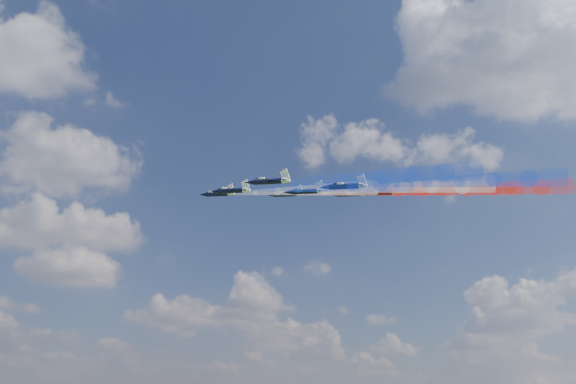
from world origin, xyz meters
TOP-DOWN VIEW (x-y plane):
  - jet_lead at (14.30, 39.65)m, footprint 12.67×13.33m
  - trail_lead at (25.95, 21.35)m, footprint 21.70×31.42m
  - jet_inner_left at (11.50, 25.17)m, footprint 12.67×13.33m
  - trail_inner_left at (23.15, 6.88)m, footprint 21.70×31.42m
  - jet_inner_right at (29.74, 34.95)m, footprint 12.67×13.33m
  - trail_inner_right at (41.39, 16.66)m, footprint 21.70×31.42m
  - jet_outer_left at (12.02, 8.73)m, footprint 12.67×13.33m
  - trail_outer_left at (23.67, -9.56)m, footprint 21.70×31.42m
  - jet_center_third at (26.13, 19.67)m, footprint 12.67×13.33m
  - trail_center_third at (37.78, 1.38)m, footprint 21.70×31.42m
  - jet_outer_right at (43.41, 28.51)m, footprint 12.67×13.33m
  - trail_outer_right at (55.06, 10.22)m, footprint 21.70×31.42m
  - jet_rear_left at (25.64, 3.69)m, footprint 12.67×13.33m
  - trail_rear_left at (37.29, -14.60)m, footprint 21.70×31.42m
  - jet_rear_right at (42.36, 15.46)m, footprint 12.67×13.33m
  - trail_rear_right at (54.01, -2.83)m, footprint 21.70×31.42m

SIDE VIEW (x-z plane):
  - trail_rear_left at x=37.29m, z-range 121.92..130.03m
  - trail_outer_left at x=23.67m, z-range 122.26..130.37m
  - jet_rear_left at x=25.64m, z-range 125.80..131.32m
  - jet_outer_left at x=12.02m, z-range 126.14..131.66m
  - trail_inner_left at x=23.15m, z-range 125.03..133.14m
  - trail_center_third at x=37.78m, z-range 125.51..133.62m
  - trail_rear_right at x=54.01m, z-range 126.47..134.58m
  - jet_inner_left at x=11.50m, z-range 128.91..134.43m
  - jet_center_third at x=26.13m, z-range 129.39..134.91m
  - trail_lead at x=25.95m, z-range 128.77..136.88m
  - jet_rear_right at x=42.36m, z-range 130.35..135.87m
  - trail_inner_right at x=41.39m, z-range 129.69..137.80m
  - trail_outer_right at x=55.06m, z-range 130.00..138.11m
  - jet_lead at x=14.30m, z-range 132.65..138.17m
  - jet_inner_right at x=29.74m, z-range 133.57..139.09m
  - jet_outer_right at x=43.41m, z-range 133.88..139.40m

